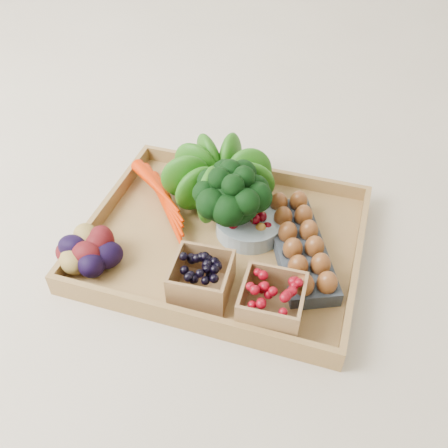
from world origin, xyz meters
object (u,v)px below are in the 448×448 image
(cherry_bowl, at_px, (249,224))
(tray, at_px, (224,242))
(broccoli, at_px, (231,211))
(egg_carton, at_px, (299,249))

(cherry_bowl, bearing_deg, tray, -136.00)
(tray, xyz_separation_m, broccoli, (0.01, 0.03, 0.07))
(tray, xyz_separation_m, egg_carton, (0.16, 0.00, 0.02))
(egg_carton, bearing_deg, broccoli, 147.85)
(broccoli, relative_size, cherry_bowl, 1.10)
(cherry_bowl, distance_m, egg_carton, 0.12)
(tray, distance_m, egg_carton, 0.16)
(tray, bearing_deg, broccoli, 74.25)
(tray, height_order, broccoli, broccoli)
(cherry_bowl, bearing_deg, broccoli, -155.61)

